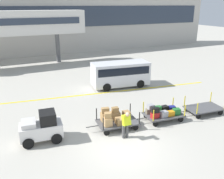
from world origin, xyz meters
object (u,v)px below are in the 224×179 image
Objects in this scene: baggage_tug at (42,128)px; baggage_handler at (126,124)px; baggage_cart_lead at (115,119)px; baggage_cart_middle at (163,113)px; shuttle_van at (120,72)px; baggage_cart_tail at (204,108)px.

baggage_tug reaches higher than baggage_handler.
baggage_cart_middle is at bearing -7.43° from baggage_cart_lead.
baggage_cart_middle is 6.98m from shuttle_van.
baggage_tug is 0.72× the size of baggage_cart_tail.
baggage_cart_tail is at bearing -72.27° from shuttle_van.
shuttle_van is at bearing 64.16° from baggage_handler.
baggage_cart_lead is 0.61× the size of shuttle_van.
shuttle_van is at bearing 107.73° from baggage_cart_tail.
baggage_handler is at bearing -89.49° from baggage_cart_lead.
shuttle_van reaches higher than baggage_tug.
baggage_handler is 8.66m from shuttle_van.
baggage_handler is at bearing -115.84° from shuttle_van.
baggage_cart_lead is at bearing 173.08° from baggage_cart_tail.
baggage_tug is 9.90m from shuttle_van.
baggage_tug is 4.02m from baggage_cart_lead.
baggage_cart_tail is 6.13m from baggage_handler.
baggage_cart_tail is at bearing -6.44° from baggage_tug.
shuttle_van is at bearing 59.81° from baggage_cart_lead.
baggage_cart_lead is 1.00× the size of baggage_cart_middle.
baggage_tug is 0.72× the size of baggage_cart_middle.
baggage_cart_lead is 1.96× the size of baggage_handler.
baggage_tug is at bearing 157.21° from baggage_handler.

